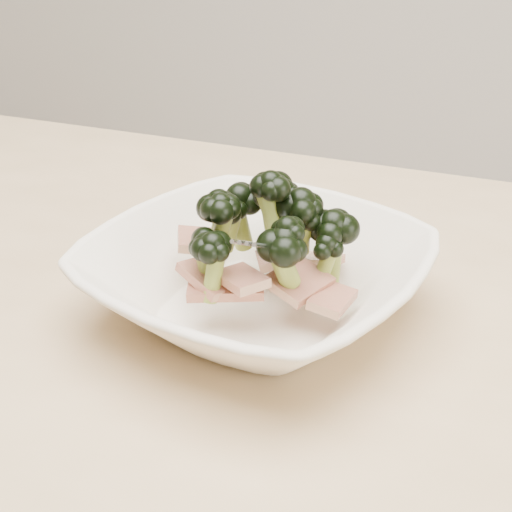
# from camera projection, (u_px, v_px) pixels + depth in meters

# --- Properties ---
(dining_table) EXTENTS (1.20, 0.80, 0.75)m
(dining_table) POSITION_uv_depth(u_px,v_px,m) (203.00, 437.00, 0.58)
(dining_table) COLOR tan
(dining_table) RESTS_ON ground
(broccoli_dish) EXTENTS (0.30, 0.30, 0.12)m
(broccoli_dish) POSITION_uv_depth(u_px,v_px,m) (258.00, 269.00, 0.54)
(broccoli_dish) COLOR #F3E5CD
(broccoli_dish) RESTS_ON dining_table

